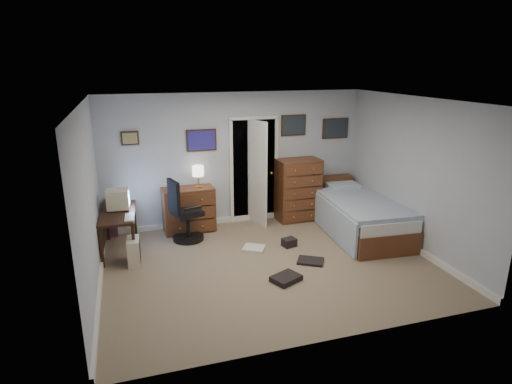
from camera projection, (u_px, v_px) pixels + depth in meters
floor at (269, 265)px, 6.65m from camera, size 5.00×4.00×0.02m
computer_desk at (113, 222)px, 6.95m from camera, size 0.60×1.21×0.69m
crt_monitor at (118, 199)px, 7.02m from camera, size 0.37×0.35×0.33m
keyboard at (129, 217)px, 6.65m from camera, size 0.15×0.37×0.02m
pc_tower at (134, 251)px, 6.62m from camera, size 0.21×0.39×0.41m
office_chair at (184, 217)px, 7.42m from camera, size 0.67×0.67×1.12m
media_stack at (112, 217)px, 7.64m from camera, size 0.15×0.15×0.72m
low_dresser at (189, 210)px, 7.88m from camera, size 0.95×0.51×0.82m
table_lamp at (198, 172)px, 7.73m from camera, size 0.22×0.22×0.40m
doorway at (250, 167)px, 8.53m from camera, size 0.96×1.12×2.05m
tall_dresser at (298, 190)px, 8.40m from camera, size 0.85×0.52×1.22m
headboard_bookcase at (330, 194)px, 8.77m from camera, size 0.89×0.23×0.80m
bed at (360, 216)px, 7.77m from camera, size 1.31×2.27×0.72m
wall_posters at (265, 132)px, 8.11m from camera, size 4.38×0.04×0.60m
floor_clutter at (284, 260)px, 6.71m from camera, size 1.19×1.59×0.14m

